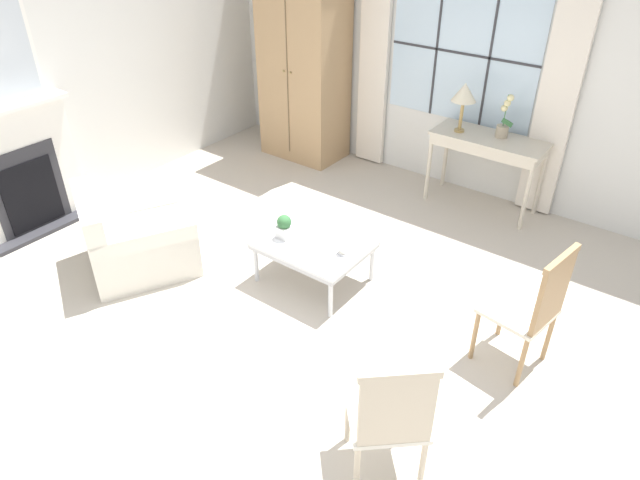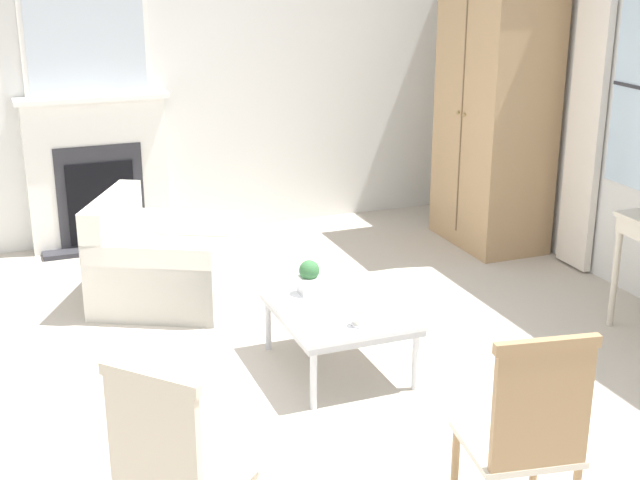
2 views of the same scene
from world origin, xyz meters
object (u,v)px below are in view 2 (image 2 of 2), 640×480
at_px(coffee_table, 339,313).
at_px(pillar_candle, 360,318).
at_px(side_chair_wooden, 528,431).
at_px(armchair_upholstered, 161,266).
at_px(armoire, 495,107).
at_px(accent_chair_wooden, 172,464).
at_px(potted_plant_small, 309,277).
at_px(fireplace, 96,157).

relative_size(coffee_table, pillar_candle, 7.59).
height_order(side_chair_wooden, pillar_candle, side_chair_wooden).
bearing_deg(armchair_upholstered, armoire, 95.98).
distance_m(armoire, pillar_candle, 3.01).
bearing_deg(coffee_table, accent_chair_wooden, -40.58).
bearing_deg(side_chair_wooden, potted_plant_small, -175.47).
xyz_separation_m(armchair_upholstered, coffee_table, (1.45, 0.78, 0.10)).
bearing_deg(side_chair_wooden, accent_chair_wooden, -102.41).
distance_m(armoire, accent_chair_wooden, 4.78).
height_order(accent_chair_wooden, coffee_table, accent_chair_wooden).
relative_size(fireplace, armchair_upholstered, 1.93).
bearing_deg(coffee_table, armoire, 129.81).
bearing_deg(pillar_candle, coffee_table, -178.82).
bearing_deg(armoire, pillar_candle, -45.54).
distance_m(fireplace, side_chair_wooden, 4.81).
height_order(fireplace, armoire, fireplace).
bearing_deg(potted_plant_small, accent_chair_wooden, -34.44).
bearing_deg(pillar_candle, side_chair_wooden, 2.52).
bearing_deg(potted_plant_small, coffee_table, 20.24).
relative_size(armoire, side_chair_wooden, 2.25).
height_order(armoire, potted_plant_small, armoire).
xyz_separation_m(side_chair_wooden, pillar_candle, (-1.54, -0.07, -0.12)).
xyz_separation_m(side_chair_wooden, coffee_table, (-1.85, -0.07, -0.21)).
distance_m(armchair_upholstered, potted_plant_small, 1.40).
relative_size(side_chair_wooden, coffee_table, 1.14).
distance_m(armoire, coffee_table, 2.84).
bearing_deg(accent_chair_wooden, armchair_upholstered, 169.67).
height_order(armoire, accent_chair_wooden, armoire).
distance_m(side_chair_wooden, potted_plant_small, 2.10).
xyz_separation_m(fireplace, armchair_upholstered, (1.39, 0.22, -0.50)).
height_order(fireplace, coffee_table, fireplace).
bearing_deg(fireplace, armchair_upholstered, 9.12).
relative_size(armchair_upholstered, potted_plant_small, 5.63).
height_order(armoire, pillar_candle, armoire).
height_order(coffee_table, pillar_candle, pillar_candle).
distance_m(potted_plant_small, pillar_candle, 0.57).
distance_m(fireplace, armchair_upholstered, 1.49).
distance_m(fireplace, potted_plant_small, 2.75).
height_order(accent_chair_wooden, potted_plant_small, accent_chair_wooden).
relative_size(fireplace, armoire, 1.01).
distance_m(side_chair_wooden, accent_chair_wooden, 1.43).
relative_size(armoire, armchair_upholstered, 1.92).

